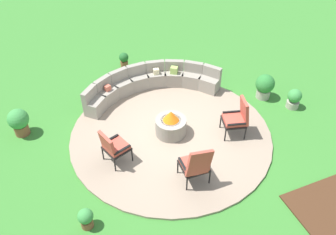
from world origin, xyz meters
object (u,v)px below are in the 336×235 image
(potted_plant_4, at_px, (124,60))
(potted_plant_1, at_px, (19,121))
(curved_stone_bench, at_px, (150,84))
(potted_plant_2, at_px, (86,218))
(fire_pit, at_px, (171,125))
(lounge_chair_front_right, at_px, (196,164))
(lounge_chair_front_left, at_px, (113,146))
(lounge_chair_back_left, at_px, (238,117))
(potted_plant_3, at_px, (294,98))
(potted_plant_0, at_px, (265,86))

(potted_plant_4, bearing_deg, potted_plant_1, -148.21)
(curved_stone_bench, distance_m, potted_plant_2, 4.89)
(fire_pit, relative_size, lounge_chair_front_right, 0.73)
(lounge_chair_front_left, distance_m, potted_plant_2, 1.85)
(lounge_chair_back_left, height_order, potted_plant_1, lounge_chair_back_left)
(lounge_chair_front_left, xyz_separation_m, lounge_chair_front_right, (1.56, -1.31, 0.03))
(lounge_chair_front_left, height_order, lounge_chair_back_left, lounge_chair_back_left)
(potted_plant_1, xyz_separation_m, potted_plant_2, (1.01, -3.54, -0.16))
(curved_stone_bench, relative_size, potted_plant_4, 7.78)
(lounge_chair_back_left, xyz_separation_m, potted_plant_3, (2.21, 0.40, -0.30))
(curved_stone_bench, relative_size, potted_plant_1, 5.36)
(lounge_chair_back_left, distance_m, potted_plant_4, 4.83)
(curved_stone_bench, relative_size, potted_plant_3, 6.94)
(fire_pit, relative_size, potted_plant_4, 1.52)
(potted_plant_0, bearing_deg, potted_plant_2, -158.00)
(potted_plant_0, bearing_deg, fire_pit, -171.61)
(potted_plant_0, xyz_separation_m, potted_plant_2, (-6.02, -2.43, -0.15))
(potted_plant_3, bearing_deg, lounge_chair_front_left, -178.17)
(potted_plant_0, bearing_deg, potted_plant_4, 136.00)
(lounge_chair_front_left, bearing_deg, potted_plant_3, 72.57)
(curved_stone_bench, height_order, lounge_chair_front_left, lounge_chair_front_left)
(lounge_chair_front_left, relative_size, potted_plant_2, 1.95)
(potted_plant_2, relative_size, potted_plant_4, 0.93)
(potted_plant_3, bearing_deg, potted_plant_4, 134.28)
(lounge_chair_front_left, relative_size, potted_plant_1, 1.25)
(fire_pit, distance_m, curved_stone_bench, 2.01)
(lounge_chair_back_left, distance_m, potted_plant_1, 5.81)
(potted_plant_0, distance_m, potted_plant_3, 0.93)
(lounge_chair_front_right, distance_m, potted_plant_0, 4.09)
(lounge_chair_front_right, height_order, lounge_chair_back_left, lounge_chair_front_right)
(potted_plant_1, height_order, potted_plant_3, potted_plant_1)
(potted_plant_2, height_order, potted_plant_3, potted_plant_3)
(lounge_chair_back_left, bearing_deg, potted_plant_4, 36.94)
(potted_plant_3, bearing_deg, potted_plant_0, 125.30)
(curved_stone_bench, bearing_deg, fire_pit, -94.26)
(fire_pit, distance_m, potted_plant_2, 3.35)
(curved_stone_bench, height_order, potted_plant_1, curved_stone_bench)
(potted_plant_4, bearing_deg, potted_plant_0, -44.00)
(potted_plant_1, bearing_deg, curved_stone_bench, 6.15)
(lounge_chair_front_left, bearing_deg, potted_plant_4, 140.89)
(potted_plant_1, relative_size, potted_plant_3, 1.30)
(lounge_chair_back_left, relative_size, potted_plant_1, 1.38)
(lounge_chair_front_left, xyz_separation_m, lounge_chair_back_left, (3.30, -0.23, 0.03))
(potted_plant_1, bearing_deg, lounge_chair_front_right, -42.81)
(curved_stone_bench, distance_m, lounge_chair_front_right, 3.78)
(fire_pit, xyz_separation_m, potted_plant_0, (3.29, 0.49, 0.08))
(lounge_chair_back_left, relative_size, potted_plant_0, 1.39)
(fire_pit, relative_size, curved_stone_bench, 0.19)
(lounge_chair_front_right, xyz_separation_m, potted_plant_2, (-2.60, -0.19, -0.34))
(lounge_chair_front_left, distance_m, lounge_chair_front_right, 2.04)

